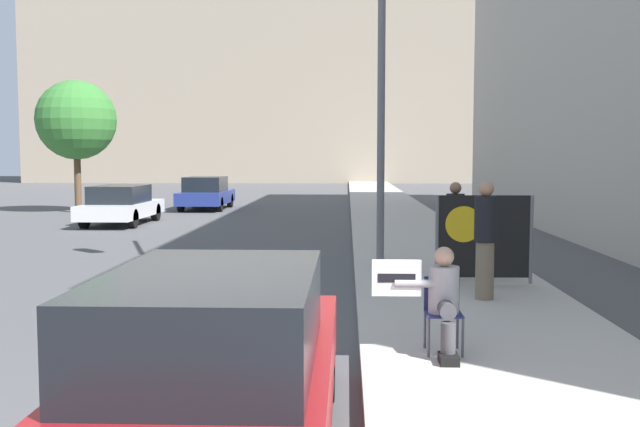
% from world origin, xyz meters
% --- Properties ---
extents(sidewalk_curb, '(3.35, 90.00, 0.17)m').
position_xyz_m(sidewalk_curb, '(3.09, 15.00, 0.08)').
color(sidewalk_curb, '#B7B2A8').
rests_on(sidewalk_curb, ground_plane).
extents(seated_protester, '(1.00, 0.77, 1.19)m').
position_xyz_m(seated_protester, '(2.31, 2.64, 0.80)').
color(seated_protester, '#474C56').
rests_on(seated_protester, sidewalk_curb).
extents(jogger_on_sidewalk, '(0.34, 0.34, 1.81)m').
position_xyz_m(jogger_on_sidewalk, '(3.38, 5.74, 1.10)').
color(jogger_on_sidewalk, '#756651').
rests_on(jogger_on_sidewalk, sidewalk_curb).
extents(pedestrian_behind, '(0.34, 0.34, 1.72)m').
position_xyz_m(pedestrian_behind, '(3.28, 8.16, 1.04)').
color(pedestrian_behind, '#756651').
rests_on(pedestrian_behind, sidewalk_curb).
extents(protest_banner, '(1.67, 0.06, 1.52)m').
position_xyz_m(protest_banner, '(3.61, 7.14, 0.98)').
color(protest_banner, slate).
rests_on(protest_banner, sidewalk_curb).
extents(traffic_light_pole, '(3.00, 2.77, 6.39)m').
position_xyz_m(traffic_light_pole, '(1.00, 9.44, 4.44)').
color(traffic_light_pole, slate).
rests_on(traffic_light_pole, sidewalk_curb).
extents(parked_car_curbside, '(1.73, 4.70, 1.52)m').
position_xyz_m(parked_car_curbside, '(0.28, 0.04, 0.75)').
color(parked_car_curbside, maroon).
rests_on(parked_car_curbside, ground_plane).
extents(car_on_road_nearest, '(1.84, 4.54, 1.36)m').
position_xyz_m(car_on_road_nearest, '(-6.59, 19.24, 0.69)').
color(car_on_road_nearest, silver).
rests_on(car_on_road_nearest, ground_plane).
extents(car_on_road_midblock, '(1.90, 4.38, 1.46)m').
position_xyz_m(car_on_road_midblock, '(-5.03, 26.35, 0.73)').
color(car_on_road_midblock, navy).
rests_on(car_on_road_midblock, ground_plane).
extents(street_tree_midblock, '(3.30, 3.30, 5.53)m').
position_xyz_m(street_tree_midblock, '(-10.05, 24.31, 3.86)').
color(street_tree_midblock, brown).
rests_on(street_tree_midblock, ground_plane).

